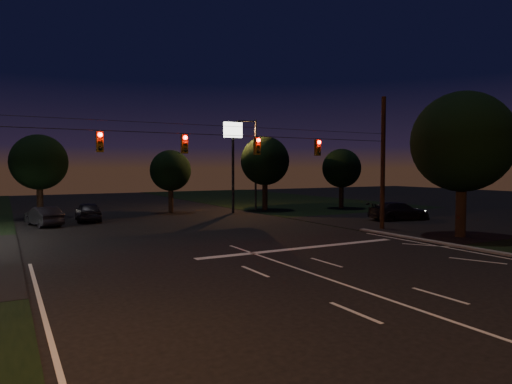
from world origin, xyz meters
TOP-DOWN VIEW (x-y plane):
  - ground at (0.00, 0.00)m, footprint 140.00×140.00m
  - cross_street_right at (20.00, 16.00)m, footprint 20.00×16.00m
  - stop_bar at (3.00, 11.50)m, footprint 12.00×0.50m
  - utility_pole_right at (12.00, 15.00)m, footprint 0.30×0.30m
  - signal_span at (-0.00, 14.96)m, footprint 24.00×0.40m
  - pole_sign_right at (8.00, 30.00)m, footprint 1.80×0.30m
  - street_light_right_far at (11.24, 32.00)m, footprint 2.20×0.35m
  - tree_right_near at (13.53, 10.17)m, footprint 6.00×6.00m
  - tree_far_b at (-7.98, 34.13)m, footprint 4.60×4.60m
  - tree_far_c at (3.02, 33.10)m, footprint 3.80×3.80m
  - tree_far_d at (12.02, 31.13)m, footprint 4.80×4.80m
  - tree_far_e at (20.02, 29.11)m, footprint 4.00×4.00m
  - car_oncoming_a at (-4.84, 29.76)m, footprint 2.09×4.56m
  - car_oncoming_b at (-8.16, 28.12)m, footprint 2.47×4.45m
  - car_cross at (17.01, 18.25)m, footprint 5.34×3.00m

SIDE VIEW (x-z plane):
  - ground at x=0.00m, z-range 0.00..0.00m
  - cross_street_right at x=20.00m, z-range -0.01..0.01m
  - utility_pole_right at x=12.00m, z-range -4.50..4.50m
  - stop_bar at x=3.00m, z-range 0.00..0.01m
  - car_oncoming_b at x=-8.16m, z-range 0.00..1.39m
  - car_cross at x=17.01m, z-range 0.00..1.46m
  - car_oncoming_a at x=-4.84m, z-range 0.00..1.51m
  - tree_far_c at x=3.02m, z-range 0.97..6.83m
  - tree_far_e at x=20.02m, z-range 1.03..7.20m
  - tree_far_b at x=-7.98m, z-range 1.12..8.10m
  - tree_far_d at x=12.02m, z-range 1.18..8.47m
  - street_light_right_far at x=11.24m, z-range 0.74..9.74m
  - signal_span at x=0.00m, z-range 4.72..6.28m
  - tree_right_near at x=13.53m, z-range 1.30..10.06m
  - pole_sign_right at x=8.00m, z-range 2.04..10.44m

